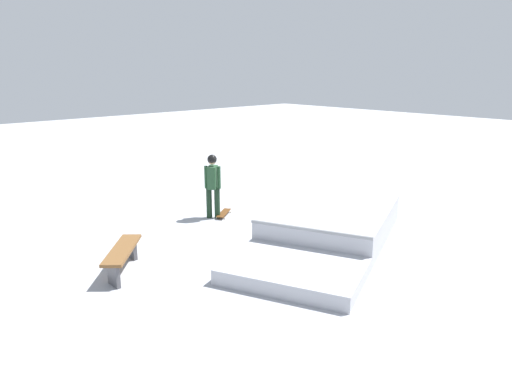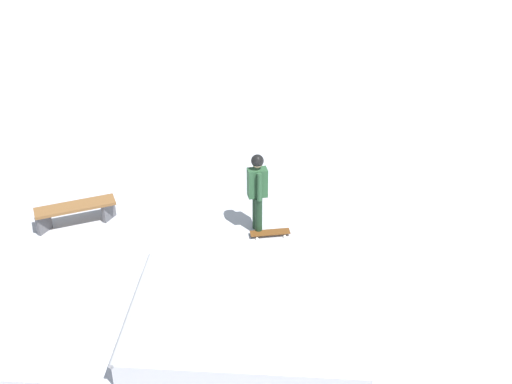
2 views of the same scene
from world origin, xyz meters
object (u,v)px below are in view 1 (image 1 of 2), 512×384
object	(u,v)px
skateboard	(224,213)
park_bench	(123,254)
skate_ramp	(327,228)
skater	(213,181)

from	to	relation	value
skateboard	park_bench	world-z (taller)	park_bench
skate_ramp	skateboard	size ratio (longest dim) A/B	7.74
skater	skateboard	size ratio (longest dim) A/B	2.23
skater	park_bench	size ratio (longest dim) A/B	1.19
skateboard	park_bench	xyz separation A→B (m)	(3.72, 1.40, 0.28)
skate_ramp	skateboard	distance (m)	3.16
park_bench	skateboard	bearing A→B (deg)	-159.36
skate_ramp	skateboard	bearing A→B (deg)	-102.33
skate_ramp	park_bench	xyz separation A→B (m)	(4.27, -1.70, 0.04)
skate_ramp	skater	size ratio (longest dim) A/B	3.47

